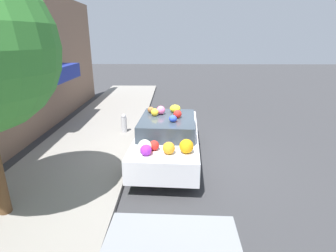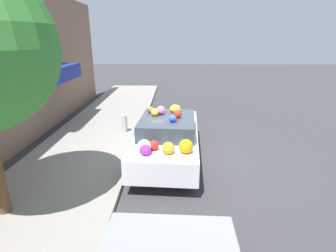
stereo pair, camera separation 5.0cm
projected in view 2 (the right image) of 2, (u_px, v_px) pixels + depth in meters
The scene contains 4 objects.
ground_plane at pixel (169, 159), 7.90m from camera, with size 60.00×60.00×0.00m, color #38383A.
sidewalk_curb at pixel (80, 156), 7.94m from camera, with size 24.00×3.20×0.12m.
fire_hydrant at pixel (124, 123), 9.69m from camera, with size 0.20×0.20×0.70m.
art_car at pixel (168, 137), 7.62m from camera, with size 4.35×1.94×1.60m.
Camera 2 is at (-7.17, -0.13, 3.46)m, focal length 28.00 mm.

